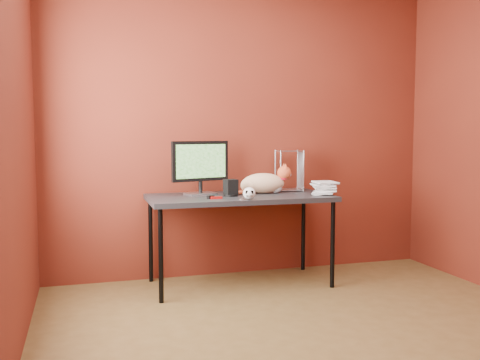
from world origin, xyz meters
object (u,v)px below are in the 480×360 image
object	(u,v)px
speaker	(231,188)
book_stack	(314,124)
monitor	(200,165)
skull_mug	(249,193)
desk	(240,201)
cat	(264,183)

from	to	relation	value
speaker	book_stack	bearing A→B (deg)	-16.05
speaker	book_stack	distance (m)	0.89
monitor	skull_mug	distance (m)	0.55
monitor	skull_mug	world-z (taller)	monitor
monitor	book_stack	size ratio (longest dim) A/B	0.43
monitor	desk	bearing A→B (deg)	-38.59
cat	speaker	bearing A→B (deg)	-153.20
speaker	book_stack	xyz separation A→B (m)	(0.72, -0.04, 0.52)
monitor	speaker	distance (m)	0.33
monitor	cat	xyz separation A→B (m)	(0.54, -0.04, -0.16)
cat	book_stack	xyz separation A→B (m)	(0.39, -0.15, 0.50)
desk	book_stack	xyz separation A→B (m)	(0.63, -0.07, 0.64)
desk	speaker	xyz separation A→B (m)	(-0.09, -0.03, 0.11)
cat	book_stack	distance (m)	0.65
monitor	speaker	xyz separation A→B (m)	(0.22, -0.15, -0.19)
skull_mug	cat	bearing A→B (deg)	72.75
book_stack	speaker	bearing A→B (deg)	177.07
desk	monitor	world-z (taller)	monitor
cat	skull_mug	distance (m)	0.45
monitor	cat	distance (m)	0.56
speaker	cat	bearing A→B (deg)	6.57
book_stack	cat	bearing A→B (deg)	158.95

